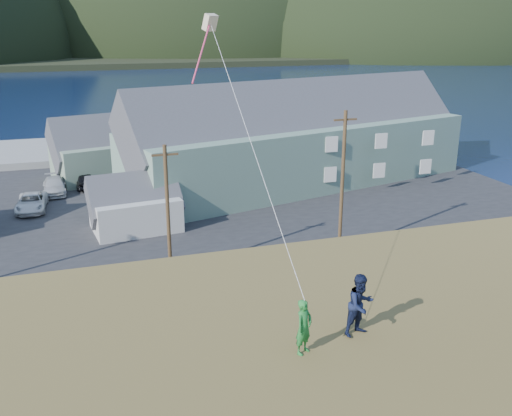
{
  "coord_description": "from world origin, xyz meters",
  "views": [
    {
      "loc": [
        -4.0,
        -31.65,
        15.31
      ],
      "look_at": [
        2.03,
        -12.63,
        8.8
      ],
      "focal_mm": 40.0,
      "sensor_mm": 36.0,
      "label": 1
    }
  ],
  "objects": [
    {
      "name": "utility_poles",
      "position": [
        -0.81,
        1.5,
        4.79
      ],
      "size": [
        28.56,
        0.24,
        9.83
      ],
      "color": "#47331E",
      "rests_on": "waterfront_lot"
    },
    {
      "name": "ground",
      "position": [
        0.0,
        0.0,
        0.0
      ],
      "size": [
        900.0,
        900.0,
        0.0
      ],
      "primitive_type": "plane",
      "color": "#0A1638",
      "rests_on": "ground"
    },
    {
      "name": "far_hills",
      "position": [
        35.59,
        279.38,
        2.0
      ],
      "size": [
        760.0,
        265.0,
        143.0
      ],
      "color": "black",
      "rests_on": "ground"
    },
    {
      "name": "waterfront_lot",
      "position": [
        0.0,
        17.0,
        0.06
      ],
      "size": [
        72.0,
        36.0,
        0.12
      ],
      "primitive_type": "cube",
      "color": "#28282B",
      "rests_on": "ground"
    },
    {
      "name": "wharf",
      "position": [
        -6.0,
        40.0,
        0.45
      ],
      "size": [
        26.0,
        14.0,
        0.9
      ],
      "primitive_type": "cube",
      "color": "gray",
      "rests_on": "ground"
    },
    {
      "name": "shed_palegreen_far",
      "position": [
        -0.8,
        27.58,
        3.0
      ],
      "size": [
        12.9,
        9.16,
        7.87
      ],
      "rotation": [
        0.0,
        0.0,
        0.24
      ],
      "color": "gray",
      "rests_on": "waterfront_lot"
    },
    {
      "name": "kite_rig",
      "position": [
        0.68,
        -11.69,
        15.05
      ],
      "size": [
        0.93,
        4.53,
        10.74
      ],
      "color": "beige",
      "rests_on": "ground"
    },
    {
      "name": "parked_cars",
      "position": [
        -9.09,
        20.49,
        0.85
      ],
      "size": [
        21.05,
        10.78,
        1.54
      ],
      "color": "black",
      "rests_on": "waterfront_lot"
    },
    {
      "name": "kite_flyer_green",
      "position": [
        1.04,
        -19.79,
        7.94
      ],
      "size": [
        0.65,
        0.6,
        1.49
      ],
      "primitive_type": "imported",
      "rotation": [
        0.0,
        0.0,
        0.58
      ],
      "color": "#20772E",
      "rests_on": "hillside"
    },
    {
      "name": "kite_flyer_navy",
      "position": [
        2.84,
        -19.39,
        8.08
      ],
      "size": [
        1.0,
        0.87,
        1.76
      ],
      "primitive_type": "imported",
      "rotation": [
        0.0,
        0.0,
        0.28
      ],
      "color": "#151C3A",
      "rests_on": "hillside"
    },
    {
      "name": "shed_white",
      "position": [
        -0.31,
        10.54,
        2.1
      ],
      "size": [
        7.32,
        5.31,
        5.41
      ],
      "rotation": [
        0.0,
        0.0,
        0.12
      ],
      "color": "silver",
      "rests_on": "waterfront_lot"
    },
    {
      "name": "lodge",
      "position": [
        16.64,
        19.17,
        4.73
      ],
      "size": [
        36.3,
        18.11,
        12.31
      ],
      "rotation": [
        0.0,
        0.0,
        0.25
      ],
      "color": "slate",
      "rests_on": "waterfront_lot"
    },
    {
      "name": "grass_strip",
      "position": [
        0.0,
        -2.0,
        0.05
      ],
      "size": [
        110.0,
        8.0,
        0.1
      ],
      "primitive_type": "cube",
      "color": "#4C3D19",
      "rests_on": "ground"
    },
    {
      "name": "far_shore",
      "position": [
        0.0,
        330.0,
        1.0
      ],
      "size": [
        900.0,
        320.0,
        2.0
      ],
      "primitive_type": "cube",
      "color": "black",
      "rests_on": "ground"
    }
  ]
}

